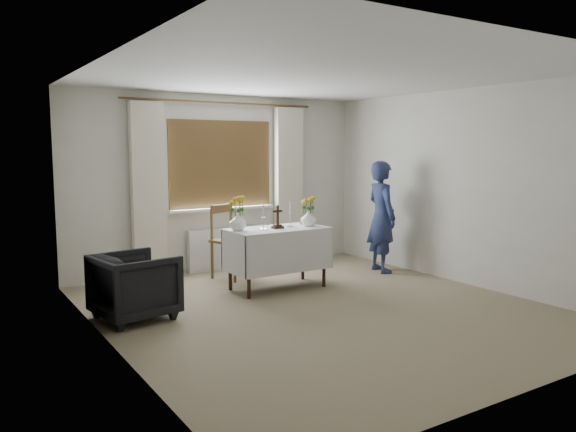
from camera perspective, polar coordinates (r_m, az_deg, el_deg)
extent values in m
plane|color=gray|center=(6.22, 3.47, -9.40)|extent=(5.00, 5.00, 0.00)
cube|color=white|center=(7.01, -1.06, -4.33)|extent=(1.24, 0.64, 0.76)
imported|color=black|center=(5.99, -15.28, -6.87)|extent=(0.86, 0.84, 0.69)
imported|color=navy|center=(8.02, 9.48, -0.06)|extent=(0.49, 0.64, 1.57)
cube|color=silver|center=(8.18, -6.52, -3.33)|extent=(1.10, 0.10, 0.60)
imported|color=white|center=(6.76, -5.12, -0.57)|extent=(0.24, 0.24, 0.21)
imported|color=white|center=(7.12, 2.09, -0.23)|extent=(0.20, 0.20, 0.20)
cylinder|color=brown|center=(7.32, 1.88, -0.57)|extent=(0.21, 0.21, 0.07)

